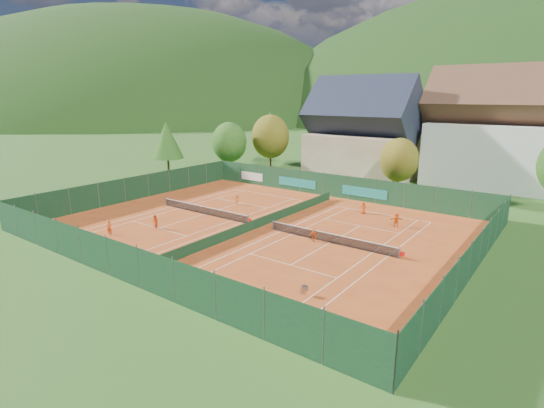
{
  "coord_description": "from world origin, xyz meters",
  "views": [
    {
      "loc": [
        25.27,
        -32.34,
        13.06
      ],
      "look_at": [
        0.0,
        2.0,
        2.0
      ],
      "focal_mm": 28.0,
      "sensor_mm": 36.0,
      "label": 1
    }
  ],
  "objects_px": {
    "player_left_mid": "(155,222)",
    "player_right_far_b": "(396,220)",
    "chalet": "(362,137)",
    "player_left_far": "(237,200)",
    "player_left_near": "(109,228)",
    "ball_hopper": "(305,288)",
    "hotel_block_a": "(505,136)",
    "player_right_far_a": "(363,208)",
    "player_right_near": "(314,235)"
  },
  "relations": [
    {
      "from": "player_left_near",
      "to": "player_right_far_a",
      "type": "distance_m",
      "value": 26.88
    },
    {
      "from": "hotel_block_a",
      "to": "player_left_near",
      "type": "bearing_deg",
      "value": -119.27
    },
    {
      "from": "chalet",
      "to": "player_left_far",
      "type": "distance_m",
      "value": 25.84
    },
    {
      "from": "player_left_near",
      "to": "player_left_far",
      "type": "bearing_deg",
      "value": 56.34
    },
    {
      "from": "ball_hopper",
      "to": "player_right_far_b",
      "type": "relative_size",
      "value": 0.53
    },
    {
      "from": "chalet",
      "to": "player_right_far_a",
      "type": "relative_size",
      "value": 11.76
    },
    {
      "from": "player_left_mid",
      "to": "player_right_far_a",
      "type": "xyz_separation_m",
      "value": [
        14.44,
        17.47,
        -0.02
      ]
    },
    {
      "from": "player_left_near",
      "to": "ball_hopper",
      "type": "bearing_deg",
      "value": -24.28
    },
    {
      "from": "player_right_near",
      "to": "player_right_far_b",
      "type": "relative_size",
      "value": 0.83
    },
    {
      "from": "chalet",
      "to": "player_right_near",
      "type": "relative_size",
      "value": 13.03
    },
    {
      "from": "hotel_block_a",
      "to": "player_right_far_a",
      "type": "bearing_deg",
      "value": -111.05
    },
    {
      "from": "player_right_far_b",
      "to": "player_right_near",
      "type": "bearing_deg",
      "value": 23.7
    },
    {
      "from": "player_right_far_a",
      "to": "player_left_far",
      "type": "bearing_deg",
      "value": 2.67
    },
    {
      "from": "chalet",
      "to": "player_left_mid",
      "type": "xyz_separation_m",
      "value": [
        -5.13,
        -36.66,
        -5.92
      ]
    },
    {
      "from": "hotel_block_a",
      "to": "player_right_near",
      "type": "xyz_separation_m",
      "value": [
        -9.4,
        -36.54,
        -6.76
      ]
    },
    {
      "from": "ball_hopper",
      "to": "player_right_far_a",
      "type": "bearing_deg",
      "value": 104.38
    },
    {
      "from": "player_left_mid",
      "to": "player_right_far_b",
      "type": "relative_size",
      "value": 0.94
    },
    {
      "from": "chalet",
      "to": "hotel_block_a",
      "type": "xyz_separation_m",
      "value": [
        19.0,
        6.0,
        0.76
      ]
    },
    {
      "from": "hotel_block_a",
      "to": "player_right_far_a",
      "type": "xyz_separation_m",
      "value": [
        -9.7,
        -25.19,
        -6.69
      ]
    },
    {
      "from": "player_left_mid",
      "to": "player_right_far_b",
      "type": "xyz_separation_m",
      "value": [
        19.19,
        14.88,
        0.04
      ]
    },
    {
      "from": "ball_hopper",
      "to": "player_right_near",
      "type": "xyz_separation_m",
      "value": [
        -5.09,
        9.65,
        0.07
      ]
    },
    {
      "from": "player_right_far_a",
      "to": "ball_hopper",
      "type": "bearing_deg",
      "value": 85.59
    },
    {
      "from": "player_left_far",
      "to": "ball_hopper",
      "type": "bearing_deg",
      "value": 161.22
    },
    {
      "from": "player_left_near",
      "to": "player_left_mid",
      "type": "relative_size",
      "value": 1.04
    },
    {
      "from": "chalet",
      "to": "hotel_block_a",
      "type": "height_order",
      "value": "hotel_block_a"
    },
    {
      "from": "player_right_far_b",
      "to": "player_left_near",
      "type": "bearing_deg",
      "value": 2.23
    },
    {
      "from": "player_left_far",
      "to": "player_left_near",
      "type": "bearing_deg",
      "value": 101.33
    },
    {
      "from": "ball_hopper",
      "to": "player_left_near",
      "type": "relative_size",
      "value": 0.54
    },
    {
      "from": "chalet",
      "to": "player_left_mid",
      "type": "height_order",
      "value": "chalet"
    },
    {
      "from": "chalet",
      "to": "ball_hopper",
      "type": "xyz_separation_m",
      "value": [
        14.69,
        -40.2,
        -6.07
      ]
    },
    {
      "from": "ball_hopper",
      "to": "chalet",
      "type": "bearing_deg",
      "value": 110.07
    },
    {
      "from": "player_right_far_a",
      "to": "player_right_far_b",
      "type": "height_order",
      "value": "player_right_far_b"
    },
    {
      "from": "player_left_far",
      "to": "player_right_near",
      "type": "xyz_separation_m",
      "value": [
        14.29,
        -5.85,
        0.01
      ]
    },
    {
      "from": "ball_hopper",
      "to": "player_left_mid",
      "type": "height_order",
      "value": "player_left_mid"
    },
    {
      "from": "ball_hopper",
      "to": "player_right_near",
      "type": "height_order",
      "value": "player_right_near"
    },
    {
      "from": "chalet",
      "to": "ball_hopper",
      "type": "height_order",
      "value": "chalet"
    },
    {
      "from": "player_right_far_b",
      "to": "player_left_mid",
      "type": "bearing_deg",
      "value": -1.54
    },
    {
      "from": "ball_hopper",
      "to": "player_left_far",
      "type": "height_order",
      "value": "player_left_far"
    },
    {
      "from": "player_left_far",
      "to": "chalet",
      "type": "bearing_deg",
      "value": -80.86
    },
    {
      "from": "chalet",
      "to": "player_left_near",
      "type": "height_order",
      "value": "chalet"
    },
    {
      "from": "ball_hopper",
      "to": "player_left_mid",
      "type": "distance_m",
      "value": 20.13
    },
    {
      "from": "hotel_block_a",
      "to": "player_right_far_a",
      "type": "height_order",
      "value": "hotel_block_a"
    },
    {
      "from": "player_left_far",
      "to": "player_right_far_b",
      "type": "bearing_deg",
      "value": -151.3
    },
    {
      "from": "chalet",
      "to": "player_right_near",
      "type": "xyz_separation_m",
      "value": [
        9.6,
        -30.54,
        -6.0
      ]
    },
    {
      "from": "chalet",
      "to": "hotel_block_a",
      "type": "distance_m",
      "value": 19.94
    },
    {
      "from": "player_right_far_b",
      "to": "player_right_far_a",
      "type": "bearing_deg",
      "value": -67.92
    },
    {
      "from": "hotel_block_a",
      "to": "player_left_mid",
      "type": "xyz_separation_m",
      "value": [
        -24.13,
        -42.66,
        -6.67
      ]
    },
    {
      "from": "chalet",
      "to": "player_right_far_a",
      "type": "height_order",
      "value": "chalet"
    },
    {
      "from": "hotel_block_a",
      "to": "ball_hopper",
      "type": "bearing_deg",
      "value": -95.33
    },
    {
      "from": "player_left_near",
      "to": "player_left_mid",
      "type": "bearing_deg",
      "value": 38.21
    }
  ]
}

